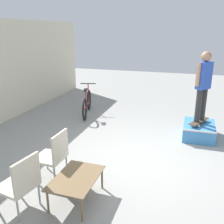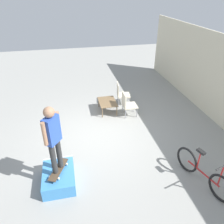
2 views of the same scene
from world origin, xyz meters
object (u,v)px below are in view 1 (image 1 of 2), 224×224
skateboard_on_ramp (199,121)px  person_skater (204,81)px  coffee_table (76,179)px  bicycle (87,104)px  skate_ramp_box (199,130)px  patio_chair_right (54,154)px  patio_chair_left (21,182)px

skateboard_on_ramp → person_skater: 1.05m
coffee_table → bicycle: bearing=21.3°
coffee_table → bicycle: size_ratio=0.55×
skate_ramp_box → coffee_table: (-3.32, 1.91, 0.21)m
person_skater → coffee_table: person_skater is taller
skate_ramp_box → person_skater: (-0.01, 0.02, 1.31)m
coffee_table → patio_chair_right: (0.47, 0.68, 0.12)m
skateboard_on_ramp → patio_chair_left: (-3.80, 2.57, 0.07)m
skate_ramp_box → coffee_table: 3.84m
patio_chair_left → patio_chair_right: (0.95, -0.00, 0.00)m
person_skater → coffee_table: bearing=-173.4°
patio_chair_left → bicycle: bearing=-160.0°
skateboard_on_ramp → person_skater: (0.00, -0.00, 1.05)m
coffee_table → patio_chair_right: 0.83m
coffee_table → patio_chair_right: patio_chair_right is taller
coffee_table → patio_chair_left: (-0.48, 0.68, 0.12)m
bicycle → coffee_table: bearing=-174.6°
bicycle → skate_ramp_box: bearing=-118.5°
person_skater → bicycle: bearing=113.5°
skate_ramp_box → patio_chair_right: 3.87m
coffee_table → person_skater: bearing=-29.7°
skateboard_on_ramp → patio_chair_right: bearing=162.5°
skateboard_on_ramp → coffee_table: 3.81m
coffee_table → patio_chair_right: bearing=55.4°
coffee_table → skateboard_on_ramp: bearing=-29.7°
patio_chair_left → patio_chair_right: size_ratio=1.00×
bicycle → person_skater: bearing=-118.7°
person_skater → bicycle: size_ratio=1.01×
person_skater → coffee_table: 3.97m
skate_ramp_box → patio_chair_right: size_ratio=1.16×
skate_ramp_box → skateboard_on_ramp: 0.26m
person_skater → patio_chair_left: size_ratio=1.87×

